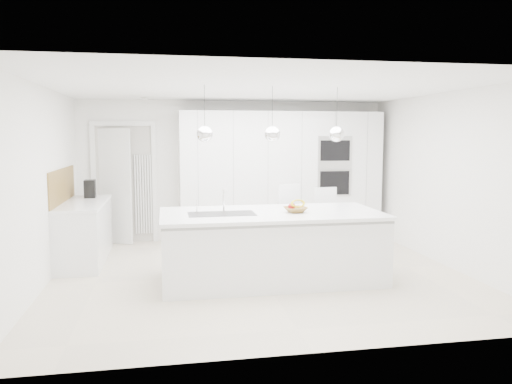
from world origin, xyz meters
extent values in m
plane|color=beige|center=(0.00, 0.00, 0.00)|extent=(5.50, 5.50, 0.00)
plane|color=white|center=(0.00, 2.50, 1.25)|extent=(5.50, 0.00, 5.50)
plane|color=white|center=(-2.75, 0.00, 1.25)|extent=(0.00, 5.00, 5.00)
plane|color=white|center=(0.00, 0.00, 2.50)|extent=(5.50, 5.50, 0.00)
cube|color=white|center=(0.80, 2.20, 1.15)|extent=(3.60, 0.60, 2.30)
cube|color=white|center=(-2.20, 2.42, 1.00)|extent=(0.76, 0.38, 2.00)
cube|color=white|center=(-2.45, 1.20, 0.43)|extent=(0.60, 1.80, 0.86)
cube|color=white|center=(-2.45, 1.20, 0.88)|extent=(0.62, 1.82, 0.04)
cube|color=olive|center=(-2.74, 1.20, 1.15)|extent=(0.02, 1.80, 0.50)
cube|color=white|center=(0.10, -0.30, 0.43)|extent=(2.80, 1.20, 0.86)
cube|color=white|center=(0.10, -0.25, 0.88)|extent=(2.84, 1.40, 0.04)
cylinder|color=white|center=(-0.50, -0.10, 1.05)|extent=(0.02, 0.02, 0.30)
sphere|color=white|center=(-0.75, -0.30, 1.90)|extent=(0.20, 0.20, 0.20)
sphere|color=white|center=(0.10, -0.30, 1.90)|extent=(0.20, 0.20, 0.20)
sphere|color=white|center=(0.95, -0.30, 1.90)|extent=(0.20, 0.20, 0.20)
imported|color=olive|center=(0.40, -0.34, 0.94)|extent=(0.35, 0.35, 0.07)
cube|color=black|center=(-2.43, 1.75, 1.04)|extent=(0.18, 0.27, 0.28)
sphere|color=#A41517|center=(0.35, -0.33, 0.97)|extent=(0.08, 0.08, 0.08)
sphere|color=#A41517|center=(0.37, -0.29, 0.97)|extent=(0.08, 0.08, 0.08)
torus|color=yellow|center=(0.42, -0.37, 1.02)|extent=(0.24, 0.17, 0.22)
camera|label=1|loc=(-1.23, -6.49, 1.89)|focal=35.00mm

